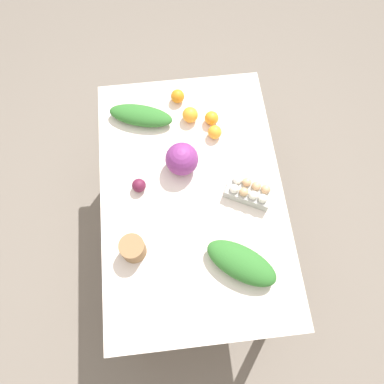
{
  "coord_description": "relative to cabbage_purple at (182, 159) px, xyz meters",
  "views": [
    {
      "loc": [
        -0.68,
        0.08,
        2.46
      ],
      "look_at": [
        0.0,
        0.0,
        0.77
      ],
      "focal_mm": 35.0,
      "sensor_mm": 36.0,
      "label": 1
    }
  ],
  "objects": [
    {
      "name": "orange_3",
      "position": [
        0.28,
        -0.07,
        -0.04
      ],
      "size": [
        0.08,
        0.08,
        0.08
      ],
      "primitive_type": "sphere",
      "color": "orange",
      "rests_on": "dining_table"
    },
    {
      "name": "greens_bunch_scallion",
      "position": [
        -0.53,
        -0.21,
        -0.03
      ],
      "size": [
        0.32,
        0.36,
        0.1
      ],
      "primitive_type": "ellipsoid",
      "rotation": [
        0.0,
        0.0,
        0.95
      ],
      "color": "#2D6B28",
      "rests_on": "dining_table"
    },
    {
      "name": "greens_bunch_kale",
      "position": [
        0.3,
        0.19,
        -0.04
      ],
      "size": [
        0.22,
        0.36,
        0.08
      ],
      "primitive_type": "ellipsoid",
      "rotation": [
        0.0,
        0.0,
        4.41
      ],
      "color": "#2D6B28",
      "rests_on": "dining_table"
    },
    {
      "name": "egg_carton",
      "position": [
        -0.19,
        -0.31,
        -0.04
      ],
      "size": [
        0.2,
        0.25,
        0.09
      ],
      "rotation": [
        0.0,
        0.0,
        1.1
      ],
      "color": "#A8A8A3",
      "rests_on": "dining_table"
    },
    {
      "name": "ground_plane",
      "position": [
        -0.15,
        -0.03,
        -0.84
      ],
      "size": [
        8.0,
        8.0,
        0.0
      ],
      "primitive_type": "plane",
      "color": "#70665B"
    },
    {
      "name": "cabbage_purple",
      "position": [
        0.0,
        0.0,
        0.0
      ],
      "size": [
        0.16,
        0.16,
        0.16
      ],
      "primitive_type": "sphere",
      "color": "#7A2D75",
      "rests_on": "dining_table"
    },
    {
      "name": "dining_table",
      "position": [
        -0.15,
        -0.03,
        -0.18
      ],
      "size": [
        1.39,
        0.9,
        0.75
      ],
      "color": "silver",
      "rests_on": "ground_plane"
    },
    {
      "name": "beet_root",
      "position": [
        -0.1,
        0.22,
        -0.05
      ],
      "size": [
        0.07,
        0.07,
        0.07
      ],
      "primitive_type": "sphere",
      "color": "#5B1933",
      "rests_on": "dining_table"
    },
    {
      "name": "orange_1",
      "position": [
        0.4,
        -0.02,
        -0.04
      ],
      "size": [
        0.07,
        0.07,
        0.07
      ],
      "primitive_type": "sphere",
      "color": "orange",
      "rests_on": "dining_table"
    },
    {
      "name": "orange_0",
      "position": [
        0.25,
        -0.18,
        -0.04
      ],
      "size": [
        0.07,
        0.07,
        0.07
      ],
      "primitive_type": "sphere",
      "color": "orange",
      "rests_on": "dining_table"
    },
    {
      "name": "orange_2",
      "position": [
        0.16,
        -0.19,
        -0.05
      ],
      "size": [
        0.07,
        0.07,
        0.07
      ],
      "primitive_type": "sphere",
      "color": "orange",
      "rests_on": "dining_table"
    },
    {
      "name": "paper_bag",
      "position": [
        -0.41,
        0.26,
        -0.03
      ],
      "size": [
        0.11,
        0.11,
        0.11
      ],
      "primitive_type": "cylinder",
      "color": "olive",
      "rests_on": "dining_table"
    }
  ]
}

